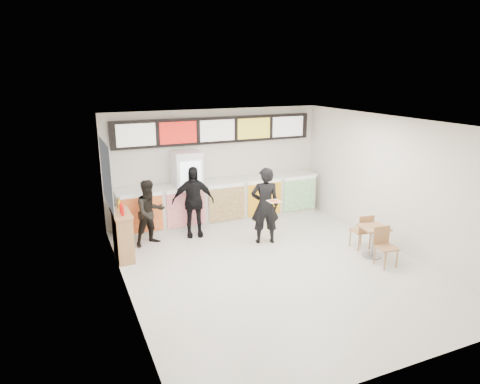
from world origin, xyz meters
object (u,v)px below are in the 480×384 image
drinks_fridge (188,190)px  customer_mid (193,202)px  customer_left (150,213)px  condiment_ledge (123,235)px  service_counter (222,201)px  customer_main (265,206)px  cafe_table (373,236)px

drinks_fridge → customer_mid: 0.72m
customer_left → condiment_ledge: size_ratio=1.25×
service_counter → customer_left: size_ratio=3.57×
service_counter → drinks_fridge: 1.03m
customer_main → cafe_table: bearing=153.6°
customer_main → customer_mid: (-1.42, 1.09, -0.04)m
service_counter → cafe_table: bearing=-57.4°
drinks_fridge → condiment_ledge: 2.37m
customer_left → customer_main: bearing=-39.0°
customer_left → customer_mid: size_ratio=0.88×
customer_left → customer_mid: customer_mid is taller
customer_main → customer_left: 2.69m
drinks_fridge → condiment_ledge: (-1.89, -1.36, -0.47)m
customer_main → customer_mid: size_ratio=1.04×
customer_mid → customer_left: bearing=-162.7°
customer_main → customer_mid: 1.79m
customer_main → cafe_table: 2.50m
customer_main → customer_left: (-2.50, 0.98, -0.14)m
service_counter → condiment_ledge: 3.12m
customer_mid → condiment_ledge: size_ratio=1.41×
service_counter → drinks_fridge: drinks_fridge is taller
service_counter → customer_left: customer_left is taller
drinks_fridge → cafe_table: bearing=-47.8°
condiment_ledge → customer_left: bearing=37.1°
cafe_table → condiment_ledge: size_ratio=1.17×
customer_left → customer_mid: 1.09m
customer_left → service_counter: bearing=3.2°
drinks_fridge → customer_left: 1.44m
drinks_fridge → customer_mid: size_ratio=1.14×
service_counter → customer_left: (-2.10, -0.80, 0.21)m
condiment_ledge → customer_mid: bearing=20.0°
customer_left → condiment_ledge: bearing=-160.6°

